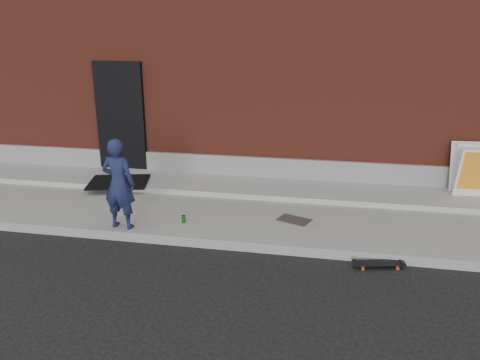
% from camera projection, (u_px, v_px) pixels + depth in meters
% --- Properties ---
extents(ground, '(80.00, 80.00, 0.00)m').
position_uv_depth(ground, '(206.00, 248.00, 7.02)').
color(ground, black).
rests_on(ground, ground).
extents(sidewalk, '(20.00, 3.00, 0.15)m').
position_uv_depth(sidewalk, '(227.00, 208.00, 8.40)').
color(sidewalk, slate).
rests_on(sidewalk, ground).
extents(apron, '(20.00, 1.20, 0.10)m').
position_uv_depth(apron, '(237.00, 186.00, 9.20)').
color(apron, gray).
rests_on(apron, sidewalk).
extents(building, '(20.00, 8.10, 5.00)m').
position_uv_depth(building, '(269.00, 54.00, 12.79)').
color(building, maroon).
rests_on(building, ground).
extents(child, '(0.54, 0.38, 1.44)m').
position_uv_depth(child, '(119.00, 184.00, 7.19)').
color(child, '#171D40').
rests_on(child, sidewalk).
extents(skateboard, '(0.71, 0.32, 0.08)m').
position_uv_depth(skateboard, '(379.00, 263.00, 6.44)').
color(skateboard, '#B92E13').
rests_on(skateboard, ground).
extents(pizza_sign, '(0.61, 0.70, 0.94)m').
position_uv_depth(pizza_sign, '(470.00, 170.00, 8.44)').
color(pizza_sign, silver).
rests_on(pizza_sign, apron).
extents(soda_can, '(0.08, 0.08, 0.12)m').
position_uv_depth(soda_can, '(184.00, 219.00, 7.56)').
color(soda_can, '#177624').
rests_on(soda_can, sidewalk).
extents(doormat, '(1.32, 1.16, 0.03)m').
position_uv_depth(doormat, '(119.00, 182.00, 9.22)').
color(doormat, black).
rests_on(doormat, apron).
extents(utility_plate, '(0.60, 0.49, 0.02)m').
position_uv_depth(utility_plate, '(294.00, 220.00, 7.66)').
color(utility_plate, '#4F4F54').
rests_on(utility_plate, sidewalk).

